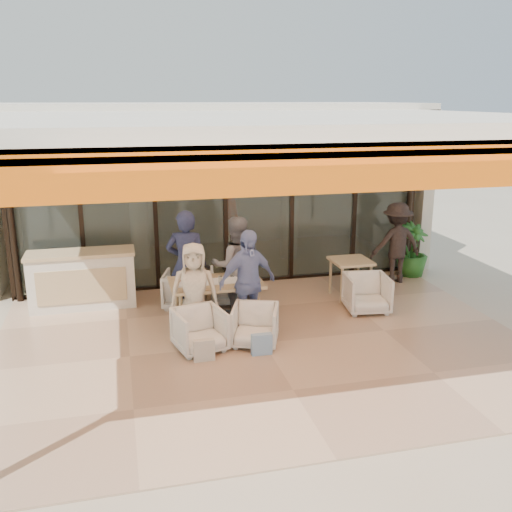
{
  "coord_description": "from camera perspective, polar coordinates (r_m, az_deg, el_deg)",
  "views": [
    {
      "loc": [
        -2.03,
        -7.75,
        3.62
      ],
      "look_at": [
        0.1,
        0.9,
        1.15
      ],
      "focal_mm": 40.0,
      "sensor_mm": 36.0,
      "label": 1
    }
  ],
  "objects": [
    {
      "name": "diner_periwinkle",
      "position": [
        8.93,
        -0.86,
        -2.63
      ],
      "size": [
        1.07,
        0.7,
        1.69
      ],
      "primitive_type": "imported",
      "rotation": [
        0.0,
        0.0,
        0.32
      ],
      "color": "#7187BD",
      "rests_on": "ground"
    },
    {
      "name": "glass_storefront",
      "position": [
        11.13,
        -3.09,
        5.01
      ],
      "size": [
        8.08,
        0.1,
        3.2
      ],
      "color": "#9EADA3",
      "rests_on": "ground"
    },
    {
      "name": "side_table",
      "position": [
        10.69,
        9.45,
        -0.92
      ],
      "size": [
        0.7,
        0.7,
        0.74
      ],
      "color": "#D4B581",
      "rests_on": "ground"
    },
    {
      "name": "interior_block",
      "position": [
        13.3,
        -5.0,
        9.44
      ],
      "size": [
        9.05,
        3.62,
        3.52
      ],
      "color": "silver",
      "rests_on": "ground"
    },
    {
      "name": "terrace_structure",
      "position": [
        7.77,
        1.37,
        12.75
      ],
      "size": [
        8.0,
        6.0,
        3.4
      ],
      "color": "silver",
      "rests_on": "ground"
    },
    {
      "name": "potted_palm",
      "position": [
        12.31,
        15.35,
        0.59
      ],
      "size": [
        0.82,
        0.82,
        1.14
      ],
      "primitive_type": "imported",
      "rotation": [
        0.0,
        0.0,
        0.34
      ],
      "color": "#1E5919",
      "rests_on": "ground"
    },
    {
      "name": "chair_near_right",
      "position": [
        8.64,
        -0.1,
        -6.79
      ],
      "size": [
        0.84,
        0.82,
        0.69
      ],
      "primitive_type": "imported",
      "rotation": [
        0.0,
        0.0,
        -0.35
      ],
      "color": "white",
      "rests_on": "ground"
    },
    {
      "name": "diner_cream",
      "position": [
        8.81,
        -6.2,
        -3.52
      ],
      "size": [
        0.81,
        0.59,
        1.53
      ],
      "primitive_type": "imported",
      "rotation": [
        0.0,
        0.0,
        -0.14
      ],
      "color": "beige",
      "rests_on": "ground"
    },
    {
      "name": "tote_bag_blue",
      "position": [
        8.36,
        0.56,
        -8.9
      ],
      "size": [
        0.3,
        0.1,
        0.34
      ],
      "primitive_type": "cube",
      "color": "#99BFD8",
      "rests_on": "ground"
    },
    {
      "name": "host_counter",
      "position": [
        10.54,
        -16.96,
        -2.25
      ],
      "size": [
        1.85,
        0.65,
        1.04
      ],
      "color": "silver",
      "rests_on": "ground"
    },
    {
      "name": "diner_navy",
      "position": [
        9.61,
        -6.96,
        -0.86
      ],
      "size": [
        0.77,
        0.61,
        1.86
      ],
      "primitive_type": "imported",
      "rotation": [
        0.0,
        0.0,
        2.88
      ],
      "color": "#1B203B",
      "rests_on": "ground"
    },
    {
      "name": "chair_far_right",
      "position": [
        10.38,
        -2.59,
        -2.83
      ],
      "size": [
        0.79,
        0.75,
        0.72
      ],
      "primitive_type": "imported",
      "rotation": [
        0.0,
        0.0,
        3.0
      ],
      "color": "white",
      "rests_on": "ground"
    },
    {
      "name": "standing_woman",
      "position": [
        11.72,
        13.84,
        1.24
      ],
      "size": [
        1.08,
        0.64,
        1.65
      ],
      "primitive_type": "imported",
      "rotation": [
        0.0,
        0.0,
        3.17
      ],
      "color": "black",
      "rests_on": "ground"
    },
    {
      "name": "ground",
      "position": [
        8.79,
        0.78,
        -8.82
      ],
      "size": [
        70.0,
        70.0,
        0.0
      ],
      "primitive_type": "plane",
      "color": "#C6B293",
      "rests_on": "ground"
    },
    {
      "name": "chair_far_left",
      "position": [
        10.26,
        -7.2,
        -3.15
      ],
      "size": [
        0.86,
        0.83,
        0.72
      ],
      "primitive_type": "imported",
      "rotation": [
        0.0,
        0.0,
        2.86
      ],
      "color": "white",
      "rests_on": "ground"
    },
    {
      "name": "diner_grey",
      "position": [
        9.76,
        -2.05,
        -0.96
      ],
      "size": [
        0.88,
        0.71,
        1.71
      ],
      "primitive_type": "imported",
      "rotation": [
        0.0,
        0.0,
        3.07
      ],
      "color": "slate",
      "rests_on": "ground"
    },
    {
      "name": "dining_table",
      "position": [
        9.32,
        -4.06,
        -2.89
      ],
      "size": [
        1.5,
        0.9,
        0.93
      ],
      "color": "#D4B581",
      "rests_on": "ground"
    },
    {
      "name": "terrace_floor",
      "position": [
        8.79,
        0.78,
        -8.79
      ],
      "size": [
        8.0,
        6.0,
        0.01
      ],
      "primitive_type": "cube",
      "color": "tan",
      "rests_on": "ground"
    },
    {
      "name": "tote_bag_cream",
      "position": [
        8.21,
        -5.21,
        -9.44
      ],
      "size": [
        0.3,
        0.1,
        0.34
      ],
      "primitive_type": "cube",
      "color": "silver",
      "rests_on": "ground"
    },
    {
      "name": "chair_near_left",
      "position": [
        8.49,
        -5.65,
        -7.2
      ],
      "size": [
        0.82,
        0.79,
        0.71
      ],
      "primitive_type": "imported",
      "rotation": [
        0.0,
        0.0,
        0.24
      ],
      "color": "white",
      "rests_on": "ground"
    },
    {
      "name": "side_chair",
      "position": [
        10.12,
        11.04,
        -3.53
      ],
      "size": [
        0.81,
        0.77,
        0.74
      ],
      "primitive_type": "imported",
      "rotation": [
        0.0,
        0.0,
        -0.14
      ],
      "color": "white",
      "rests_on": "ground"
    }
  ]
}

